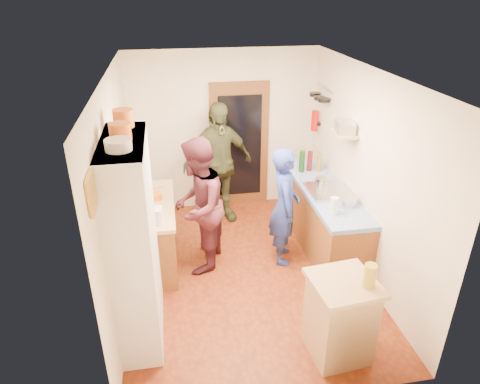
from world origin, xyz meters
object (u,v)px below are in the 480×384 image
object	(u,v)px
island_base	(339,320)
person_back	(219,164)
person_left	(201,205)
right_counter_base	(322,218)
hutch_body	(135,244)
person_hob	(287,207)

from	to	relation	value
island_base	person_back	bearing A→B (deg)	105.55
person_left	right_counter_base	bearing A→B (deg)	114.94
island_base	right_counter_base	bearing A→B (deg)	75.32
hutch_body	person_hob	bearing A→B (deg)	28.20
right_counter_base	person_left	size ratio (longest dim) A/B	1.22
person_hob	person_left	world-z (taller)	person_left
hutch_body	island_base	bearing A→B (deg)	-19.67
right_counter_base	island_base	bearing A→B (deg)	-104.68
island_base	person_back	xyz separation A→B (m)	(-0.83, 2.99, 0.53)
hutch_body	person_hob	distance (m)	2.15
person_left	person_back	bearing A→B (deg)	-179.51
person_back	person_left	bearing A→B (deg)	-125.53
island_base	person_hob	distance (m)	1.76
person_hob	person_back	distance (m)	1.48
island_base	person_hob	world-z (taller)	person_hob
hutch_body	person_left	size ratio (longest dim) A/B	1.22
island_base	person_left	xyz separation A→B (m)	(-1.21, 1.80, 0.47)
island_base	hutch_body	bearing A→B (deg)	160.33
person_hob	person_back	world-z (taller)	person_back
hutch_body	right_counter_base	size ratio (longest dim) A/B	1.00
island_base	person_left	distance (m)	2.22
person_back	person_hob	bearing A→B (deg)	-77.88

